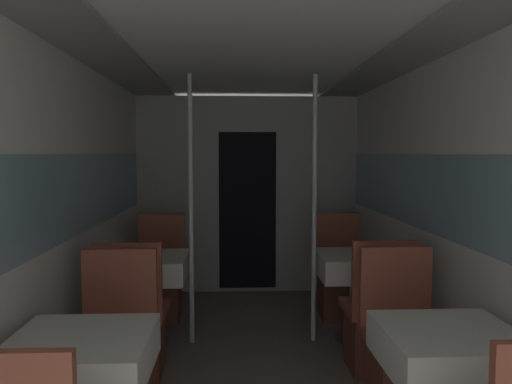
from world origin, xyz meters
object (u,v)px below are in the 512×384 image
object	(u,v)px
dining_table_right_1	(356,268)
chair_right_far_1	(340,285)
dining_table_left_1	(148,271)
chair_right_far_0	(404,364)
chair_left_far_0	(114,369)
chair_left_far_1	(160,288)
chair_left_near_1	(134,334)
dining_table_left_0	(81,362)
chair_right_near_1	(376,330)
dining_table_right_0	(450,355)
support_pole_left_1	(191,210)
support_pole_right_1	(314,210)

from	to	relation	value
dining_table_right_1	chair_right_far_1	distance (m)	0.68
dining_table_left_1	chair_right_far_0	bearing A→B (deg)	-34.73
chair_left_far_0	chair_left_far_1	size ratio (longest dim) A/B	1.00
chair_left_far_1	chair_left_near_1	bearing A→B (deg)	90.00
dining_table_left_0	chair_left_far_0	world-z (taller)	chair_left_far_0
chair_right_near_1	chair_right_far_1	size ratio (longest dim) A/B	1.00
dining_table_right_0	chair_right_near_1	size ratio (longest dim) A/B	0.75
chair_right_far_0	dining_table_right_1	size ratio (longest dim) A/B	1.34
dining_table_left_1	chair_right_near_1	distance (m)	1.85
dining_table_left_0	dining_table_right_1	distance (m)	2.49
chair_left_near_1	support_pole_left_1	world-z (taller)	support_pole_left_1
support_pole_left_1	dining_table_right_0	distance (m)	2.31
dining_table_right_0	chair_right_near_1	distance (m)	1.23
dining_table_left_1	support_pole_left_1	bearing A→B (deg)	0.00
support_pole_left_1	dining_table_right_0	bearing A→B (deg)	-52.89
dining_table_left_0	support_pole_right_1	distance (m)	2.31
dining_table_right_0	dining_table_left_0	bearing A→B (deg)	180.00
support_pole_left_1	dining_table_right_0	xyz separation A→B (m)	(1.36, -1.80, -0.49)
chair_left_far_0	support_pole_left_1	distance (m)	1.48
dining_table_right_1	support_pole_right_1	bearing A→B (deg)	180.00
dining_table_left_1	chair_left_near_1	distance (m)	0.68
dining_table_left_1	chair_right_near_1	bearing A→B (deg)	-19.59
dining_table_left_1	chair_left_far_1	bearing A→B (deg)	90.00
dining_table_left_0	dining_table_right_1	bearing A→B (deg)	46.37
dining_table_left_0	chair_right_near_1	world-z (taller)	chair_right_near_1
dining_table_left_1	chair_right_far_1	xyz separation A→B (m)	(1.72, 0.61, -0.31)
dining_table_left_1	dining_table_right_0	world-z (taller)	same
chair_left_far_1	chair_right_far_1	xyz separation A→B (m)	(1.72, 0.00, 0.00)
chair_right_far_1	support_pole_right_1	xyz separation A→B (m)	(-0.35, -0.61, 0.80)
chair_right_far_1	chair_right_near_1	bearing A→B (deg)	90.00
dining_table_left_0	dining_table_left_1	distance (m)	1.80
dining_table_left_1	chair_left_near_1	world-z (taller)	chair_left_near_1
chair_left_near_1	chair_right_far_1	bearing A→B (deg)	35.45
chair_right_near_1	support_pole_right_1	world-z (taller)	support_pole_right_1
dining_table_right_0	dining_table_right_1	xyz separation A→B (m)	(0.00, 1.80, 0.00)
dining_table_left_0	dining_table_left_1	size ratio (longest dim) A/B	1.00
chair_left_near_1	dining_table_left_1	bearing A→B (deg)	90.00
dining_table_left_0	chair_right_far_1	xyz separation A→B (m)	(1.72, 2.41, -0.31)
support_pole_left_1	dining_table_left_0	bearing A→B (deg)	-101.12
support_pole_left_1	support_pole_right_1	bearing A→B (deg)	0.00
support_pole_left_1	chair_left_far_0	bearing A→B (deg)	-106.57
support_pole_left_1	chair_right_near_1	size ratio (longest dim) A/B	2.25
chair_left_far_1	chair_right_far_1	world-z (taller)	same
support_pole_left_1	dining_table_right_1	distance (m)	1.45
dining_table_left_1	chair_left_near_1	xyz separation A→B (m)	(0.00, -0.61, -0.31)
chair_left_near_1	chair_left_far_1	size ratio (longest dim) A/B	1.00
dining_table_left_1	chair_right_far_0	size ratio (longest dim) A/B	0.75
support_pole_left_1	dining_table_right_0	size ratio (longest dim) A/B	3.02
chair_left_far_0	chair_right_far_0	world-z (taller)	same
chair_left_near_1	dining_table_right_0	xyz separation A→B (m)	(1.72, -1.19, 0.31)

